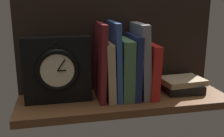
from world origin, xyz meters
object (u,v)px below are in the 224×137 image
book_green_romantic (123,68)px  book_navy_bierce (133,66)px  book_stack_side (182,85)px  book_tan_shortstories (107,70)px  book_maroon_dawkins (100,62)px  book_blue_modern (114,60)px  book_gray_chess (140,60)px  framed_clock (57,70)px  book_red_requiem (148,69)px

book_green_romantic → book_navy_bierce: (3.33, 0.00, 0.65)cm
book_green_romantic → book_stack_side: size_ratio=1.27×
book_tan_shortstories → book_navy_bierce: 8.87cm
book_maroon_dawkins → book_blue_modern: book_blue_modern is taller
book_maroon_dawkins → book_gray_chess: bearing=0.0°
book_navy_bierce → book_gray_chess: (2.75, 0.00, 1.85)cm
book_maroon_dawkins → book_green_romantic: 8.36cm
book_green_romantic → framed_clock: framed_clock is taller
book_gray_chess → framed_clock: bearing=-178.7°
book_gray_chess → book_red_requiem: book_gray_chess is taller
framed_clock → book_green_romantic: bearing=1.6°
framed_clock → book_stack_side: bearing=0.7°
book_blue_modern → framed_clock: book_blue_modern is taller
book_red_requiem → framed_clock: size_ratio=0.85×
book_green_romantic → framed_clock: 22.03cm
book_maroon_dawkins → book_red_requiem: (17.06, 0.00, -3.57)cm
book_navy_bierce → book_red_requiem: 6.01cm
book_green_romantic → book_red_requiem: (9.14, 0.00, -0.88)cm
book_gray_chess → book_stack_side: (16.14, -0.12, -9.99)cm
book_blue_modern → book_navy_bierce: 6.77cm
book_tan_shortstories → framed_clock: 16.59cm
book_navy_bierce → book_green_romantic: bearing=180.0°
book_tan_shortstories → book_stack_side: 28.58cm
book_green_romantic → book_red_requiem: 9.18cm
book_tan_shortstories → book_navy_bierce: size_ratio=0.90×
book_tan_shortstories → book_stack_side: bearing=-0.2°
book_blue_modern → book_stack_side: 27.33cm
book_green_romantic → book_red_requiem: bearing=0.0°
book_red_requiem → book_stack_side: 14.65cm
framed_clock → book_maroon_dawkins: bearing=2.6°
book_maroon_dawkins → book_gray_chess: 14.00cm
book_red_requiem → book_green_romantic: bearing=180.0°
framed_clock → book_blue_modern: bearing=1.9°
book_maroon_dawkins → book_stack_side: 31.80cm
book_blue_modern → book_red_requiem: (12.22, 0.00, -3.73)cm
framed_clock → book_stack_side: (44.23, 0.51, -8.26)cm
framed_clock → book_red_requiem: bearing=1.2°
book_tan_shortstories → book_green_romantic: (5.47, 0.00, 0.41)cm
book_gray_chess → framed_clock: size_ratio=1.17×
book_gray_chess → book_stack_side: book_gray_chess is taller
book_red_requiem → book_blue_modern: bearing=180.0°
book_blue_modern → book_gray_chess: (9.16, 0.00, -0.34)cm
book_navy_bierce → book_stack_side: size_ratio=1.36×
book_blue_modern → book_green_romantic: bearing=0.0°
book_tan_shortstories → book_gray_chess: 11.91cm
book_blue_modern → book_red_requiem: size_ratio=1.41×
book_blue_modern → book_stack_side: book_blue_modern is taller
book_stack_side → book_gray_chess: bearing=179.6°
book_green_romantic → book_gray_chess: (6.08, 0.00, 2.51)cm
book_navy_bierce → book_maroon_dawkins: bearing=180.0°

